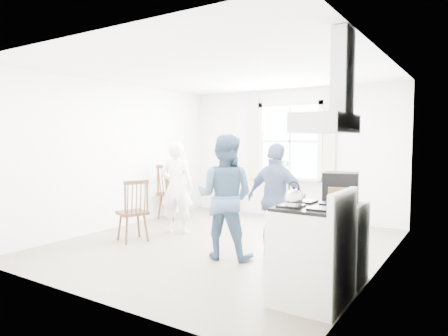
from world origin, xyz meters
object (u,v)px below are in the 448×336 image
(gas_stove, at_px, (312,253))
(windsor_chair_b, at_px, (172,191))
(low_cabinet, at_px, (341,242))
(stereo_stack, at_px, (341,187))
(windsor_chair_a, at_px, (168,186))
(person_right, at_px, (276,200))
(windsor_chair_c, at_px, (135,204))
(person_mid, at_px, (225,197))
(person_left, at_px, (177,187))

(gas_stove, bearing_deg, windsor_chair_b, 147.59)
(low_cabinet, distance_m, stereo_stack, 0.61)
(stereo_stack, distance_m, windsor_chair_b, 4.32)
(windsor_chair_a, height_order, person_right, person_right)
(windsor_chair_c, bearing_deg, windsor_chair_b, 113.15)
(stereo_stack, bearing_deg, person_right, 151.90)
(person_mid, relative_size, person_right, 1.07)
(gas_stove, height_order, person_right, person_right)
(low_cabinet, relative_size, person_left, 0.58)
(person_mid, bearing_deg, windsor_chair_c, -10.62)
(gas_stove, relative_size, windsor_chair_c, 1.15)
(windsor_chair_a, xyz_separation_m, windsor_chair_c, (0.71, -1.59, -0.07))
(windsor_chair_b, relative_size, person_mid, 0.54)
(windsor_chair_a, relative_size, person_left, 0.71)
(person_left, bearing_deg, stereo_stack, 141.10)
(gas_stove, xyz_separation_m, windsor_chair_c, (-3.10, 0.69, 0.11))
(low_cabinet, height_order, person_left, person_left)
(person_mid, bearing_deg, windsor_chair_b, -49.12)
(person_mid, bearing_deg, person_left, -40.70)
(stereo_stack, bearing_deg, gas_stove, -94.82)
(stereo_stack, height_order, windsor_chair_b, stereo_stack)
(windsor_chair_a, bearing_deg, person_right, -20.02)
(stereo_stack, height_order, person_mid, person_mid)
(person_left, distance_m, person_mid, 1.63)
(person_mid, bearing_deg, windsor_chair_a, -46.76)
(gas_stove, bearing_deg, person_mid, 152.99)
(windsor_chair_b, bearing_deg, person_mid, -35.59)
(stereo_stack, xyz_separation_m, windsor_chair_c, (-3.16, -0.00, -0.47))
(windsor_chair_a, relative_size, windsor_chair_c, 1.12)
(person_right, bearing_deg, windsor_chair_a, -15.52)
(low_cabinet, distance_m, windsor_chair_b, 4.30)
(stereo_stack, relative_size, person_left, 0.28)
(windsor_chair_c, xyz_separation_m, person_left, (0.15, 0.82, 0.18))
(windsor_chair_a, distance_m, person_left, 1.16)
(low_cabinet, height_order, windsor_chair_c, windsor_chair_c)
(windsor_chair_b, bearing_deg, low_cabinet, -24.01)
(low_cabinet, height_order, person_right, person_right)
(windsor_chair_b, bearing_deg, windsor_chair_c, -66.85)
(stereo_stack, relative_size, windsor_chair_a, 0.39)
(stereo_stack, height_order, person_left, person_left)
(stereo_stack, xyz_separation_m, windsor_chair_b, (-3.91, 1.76, -0.52))
(windsor_chair_c, bearing_deg, windsor_chair_a, 114.14)
(low_cabinet, bearing_deg, person_left, 164.98)
(person_left, distance_m, person_right, 2.00)
(stereo_stack, relative_size, person_right, 0.28)
(low_cabinet, height_order, person_mid, person_mid)
(gas_stove, distance_m, windsor_chair_c, 3.18)
(windsor_chair_a, bearing_deg, person_mid, -33.22)
(stereo_stack, relative_size, windsor_chair_b, 0.48)
(gas_stove, distance_m, person_right, 1.61)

